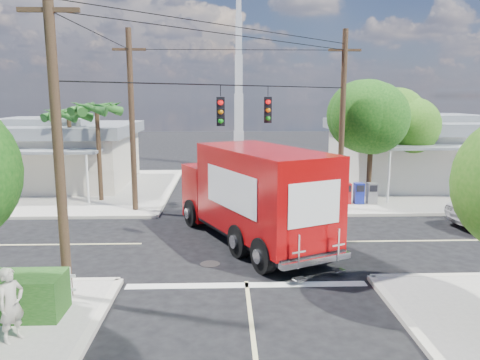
{
  "coord_description": "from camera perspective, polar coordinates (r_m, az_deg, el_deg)",
  "views": [
    {
      "loc": [
        -0.67,
        -18.02,
        5.8
      ],
      "look_at": [
        0.0,
        2.0,
        2.2
      ],
      "focal_mm": 35.0,
      "sensor_mm": 36.0,
      "label": 1
    }
  ],
  "objects": [
    {
      "name": "ground",
      "position": [
        18.95,
        0.2,
        -7.64
      ],
      "size": [
        120.0,
        120.0,
        0.0
      ],
      "primitive_type": "plane",
      "color": "black",
      "rests_on": "ground"
    },
    {
      "name": "sidewalk_ne",
      "position": [
        31.65,
        19.52,
        -0.83
      ],
      "size": [
        14.12,
        14.12,
        0.14
      ],
      "color": "#A29D92",
      "rests_on": "ground"
    },
    {
      "name": "sidewalk_nw",
      "position": [
        31.18,
        -21.0,
        -1.08
      ],
      "size": [
        14.12,
        14.12,
        0.14
      ],
      "color": "#A29D92",
      "rests_on": "ground"
    },
    {
      "name": "road_markings",
      "position": [
        17.55,
        0.38,
        -9.1
      ],
      "size": [
        32.0,
        32.0,
        0.01
      ],
      "color": "beige",
      "rests_on": "ground"
    },
    {
      "name": "building_ne",
      "position": [
        32.94,
        21.7,
        3.4
      ],
      "size": [
        11.8,
        10.2,
        4.5
      ],
      "color": "beige",
      "rests_on": "sidewalk_ne"
    },
    {
      "name": "building_nw",
      "position": [
        32.72,
        -22.2,
        3.15
      ],
      "size": [
        10.8,
        10.2,
        4.3
      ],
      "color": "beige",
      "rests_on": "sidewalk_nw"
    },
    {
      "name": "radio_tower",
      "position": [
        38.04,
        -0.16,
        9.95
      ],
      "size": [
        0.8,
        0.8,
        17.0
      ],
      "color": "silver",
      "rests_on": "ground"
    },
    {
      "name": "tree_ne_front",
      "position": [
        26.02,
        15.85,
        7.53
      ],
      "size": [
        4.21,
        4.14,
        6.66
      ],
      "color": "#422D1C",
      "rests_on": "sidewalk_ne"
    },
    {
      "name": "tree_ne_back",
      "position": [
        28.99,
        19.4,
        6.43
      ],
      "size": [
        3.77,
        3.66,
        5.82
      ],
      "color": "#422D1C",
      "rests_on": "sidewalk_ne"
    },
    {
      "name": "palm_nw_front",
      "position": [
        26.43,
        -17.07,
        8.1
      ],
      "size": [
        3.01,
        3.08,
        5.59
      ],
      "color": "#422D1C",
      "rests_on": "sidewalk_nw"
    },
    {
      "name": "palm_nw_back",
      "position": [
        28.45,
        -20.17,
        7.3
      ],
      "size": [
        3.01,
        3.08,
        5.19
      ],
      "color": "#422D1C",
      "rests_on": "sidewalk_nw"
    },
    {
      "name": "utility_poles",
      "position": [
        19.68,
        -4.61,
        6.87
      ],
      "size": [
        12.0,
        10.68,
        9.0
      ],
      "color": "#473321",
      "rests_on": "ground"
    },
    {
      "name": "vending_boxes",
      "position": [
        25.77,
        14.28,
        -1.57
      ],
      "size": [
        1.9,
        0.5,
        1.1
      ],
      "color": "#9D1113",
      "rests_on": "sidewalk_ne"
    },
    {
      "name": "delivery_truck",
      "position": [
        18.45,
        1.6,
        -1.81
      ],
      "size": [
        6.17,
        9.19,
        3.87
      ],
      "color": "black",
      "rests_on": "ground"
    },
    {
      "name": "pedestrian",
      "position": [
        12.42,
        -26.12,
        -13.48
      ],
      "size": [
        0.7,
        0.78,
        1.79
      ],
      "primitive_type": "imported",
      "rotation": [
        0.0,
        0.0,
        1.05
      ],
      "color": "#B8B09F",
      "rests_on": "sidewalk_sw"
    }
  ]
}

